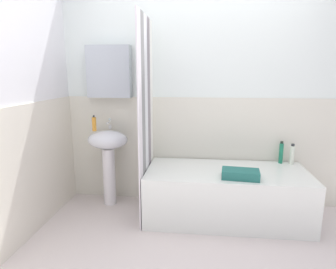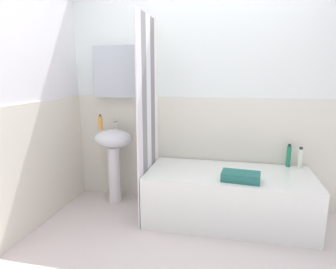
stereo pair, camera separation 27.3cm
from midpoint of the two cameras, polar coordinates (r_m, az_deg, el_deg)
wall_back_tiled at (r=3.26m, az=3.43°, el=6.16°), size 3.60×0.18×2.40m
wall_left_tiled at (r=2.89m, az=-29.23°, el=3.52°), size 0.07×1.81×2.40m
sink at (r=3.33m, az=-13.89°, el=-3.14°), size 0.44×0.34×0.85m
faucet at (r=3.34m, az=-13.64°, el=1.97°), size 0.03×0.12×0.12m
soap_dispenser at (r=3.30m, az=-16.49°, el=1.99°), size 0.04×0.04×0.17m
bathtub at (r=3.08m, az=8.67°, el=-11.41°), size 1.60×0.74×0.51m
shower_curtain at (r=2.94m, az=-6.93°, el=2.75°), size 0.01×0.74×2.00m
lotion_bottle at (r=3.33m, az=20.85°, el=-3.70°), size 0.05×0.05×0.22m
conditioner_bottle at (r=3.33m, az=18.97°, el=-3.41°), size 0.04×0.04×0.24m
towel_folded at (r=2.78m, az=11.18°, el=-7.60°), size 0.36×0.22×0.08m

